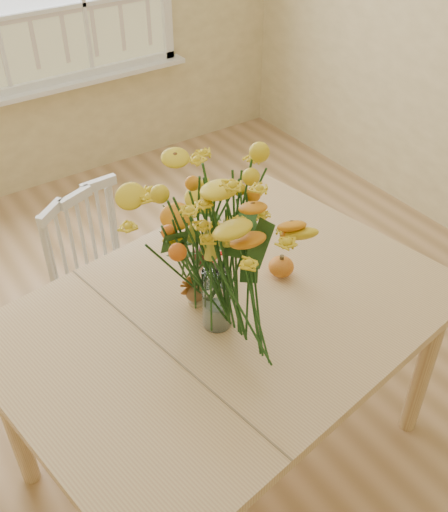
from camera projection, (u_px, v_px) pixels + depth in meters
floor at (208, 401)px, 2.73m from camera, size 4.00×4.50×0.01m
dining_table at (227, 329)px, 2.09m from camera, size 1.65×1.29×0.81m
windsor_chair at (103, 279)px, 2.63m from camera, size 0.52×0.51×0.89m
flower_vase at (216, 245)px, 1.78m from camera, size 0.45×0.45×0.54m
pumpkin at (281, 267)px, 2.15m from camera, size 0.09×0.09×0.07m
turkey_figurine at (197, 292)px, 2.04m from camera, size 0.09×0.07×0.11m
dark_gourd at (202, 257)px, 2.20m from camera, size 0.12×0.08×0.07m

